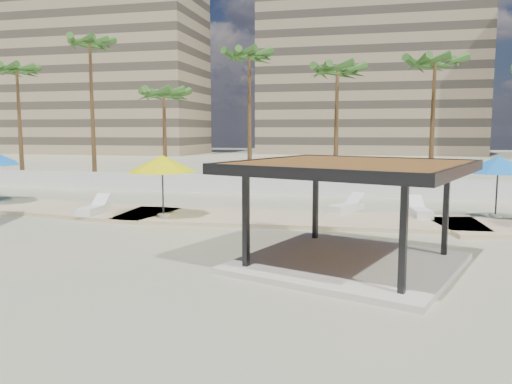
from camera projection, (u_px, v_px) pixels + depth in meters
ground at (196, 256)px, 16.13m from camera, size 200.00×200.00×0.00m
promenade at (295, 217)px, 23.06m from camera, size 44.45×7.97×0.24m
boundary_wall at (284, 186)px, 31.50m from camera, size 56.00×0.30×1.20m
building_west at (107, 68)px, 89.64m from camera, size 34.00×16.00×32.40m
building_mid at (369, 73)px, 88.75m from camera, size 38.00×16.00×30.40m
pavilion_central at (351, 204)px, 14.78m from camera, size 7.89×7.89×3.14m
umbrella_b at (162, 164)px, 22.28m from camera, size 3.92×3.92×2.78m
umbrella_d at (498, 165)px, 22.18m from camera, size 3.80×3.80×2.75m
lounger_a at (94, 209)px, 23.41m from camera, size 0.86×2.24×0.83m
lounger_b at (346, 207)px, 24.02m from camera, size 1.71×2.27×0.84m
lounger_c at (419, 211)px, 22.76m from camera, size 1.05×2.29×0.84m
palm_a at (17, 74)px, 37.65m from camera, size 3.00×3.00×9.46m
palm_b at (90, 49)px, 36.44m from camera, size 3.00×3.00×11.27m
palm_c at (164, 98)px, 34.91m from camera, size 3.00×3.00×7.42m
palm_d at (249, 61)px, 34.00m from camera, size 3.00×3.00×9.99m
palm_e at (337, 75)px, 32.27m from camera, size 3.00×3.00×8.75m
palm_f at (435, 68)px, 31.03m from camera, size 3.00×3.00×9.10m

